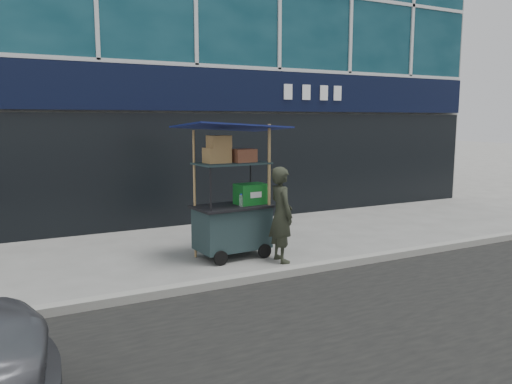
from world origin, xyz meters
TOP-DOWN VIEW (x-y plane):
  - ground at (0.00, 0.00)m, footprint 80.00×80.00m
  - curb at (0.00, -0.20)m, footprint 80.00×0.18m
  - vendor_cart at (-0.44, 1.12)m, footprint 1.75×1.30m
  - vendor_man at (0.12, 0.51)m, footprint 0.41×0.59m

SIDE VIEW (x-z plane):
  - ground at x=0.00m, z-range 0.00..0.00m
  - curb at x=0.00m, z-range 0.00..0.12m
  - vendor_man at x=0.12m, z-range 0.00..1.53m
  - vendor_cart at x=-0.44m, z-range -0.33..1.91m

